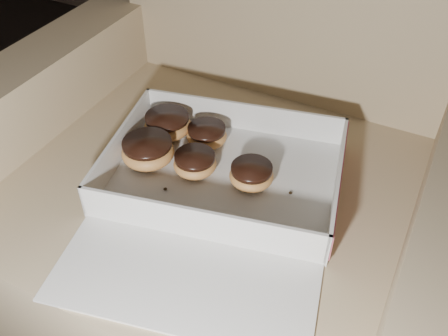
% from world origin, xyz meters
% --- Properties ---
extents(armchair, '(0.97, 0.82, 1.01)m').
position_xyz_m(armchair, '(0.21, 1.04, 0.32)').
color(armchair, tan).
rests_on(armchair, floor).
extents(bakery_box, '(0.51, 0.56, 0.07)m').
position_xyz_m(bakery_box, '(0.24, 0.92, 0.47)').
color(bakery_box, silver).
rests_on(bakery_box, armchair).
extents(donut_a, '(0.10, 0.10, 0.05)m').
position_xyz_m(donut_a, '(0.07, 1.03, 0.49)').
color(donut_a, '#CF9248').
rests_on(donut_a, bakery_box).
extents(donut_b, '(0.08, 0.08, 0.04)m').
position_xyz_m(donut_b, '(0.15, 1.04, 0.48)').
color(donut_b, '#CF9248').
rests_on(donut_b, bakery_box).
extents(donut_c, '(0.08, 0.08, 0.04)m').
position_xyz_m(donut_c, '(0.28, 0.97, 0.48)').
color(donut_c, '#CF9248').
rests_on(donut_c, bakery_box).
extents(donut_d, '(0.10, 0.10, 0.05)m').
position_xyz_m(donut_d, '(0.08, 0.94, 0.49)').
color(donut_d, '#CF9248').
rests_on(donut_d, bakery_box).
extents(donut_e, '(0.08, 0.08, 0.04)m').
position_xyz_m(donut_e, '(0.17, 0.95, 0.48)').
color(donut_e, '#CF9248').
rests_on(donut_e, bakery_box).
extents(crumb_a, '(0.01, 0.01, 0.00)m').
position_xyz_m(crumb_a, '(0.14, 0.85, 0.46)').
color(crumb_a, black).
rests_on(crumb_a, bakery_box).
extents(crumb_b, '(0.01, 0.01, 0.00)m').
position_xyz_m(crumb_b, '(0.35, 0.98, 0.46)').
color(crumb_b, black).
rests_on(crumb_b, bakery_box).
extents(crumb_c, '(0.01, 0.01, 0.00)m').
position_xyz_m(crumb_c, '(0.15, 0.88, 0.46)').
color(crumb_c, black).
rests_on(crumb_c, bakery_box).
extents(crumb_d, '(0.01, 0.01, 0.00)m').
position_xyz_m(crumb_d, '(0.29, 0.84, 0.46)').
color(crumb_d, black).
rests_on(crumb_d, bakery_box).
extents(crumb_e, '(0.01, 0.01, 0.00)m').
position_xyz_m(crumb_e, '(0.21, 0.85, 0.46)').
color(crumb_e, black).
rests_on(crumb_e, bakery_box).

